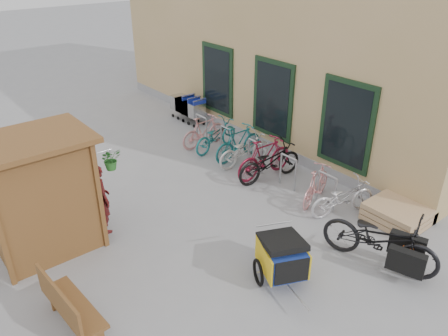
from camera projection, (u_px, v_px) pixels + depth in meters
ground at (251, 245)px, 8.91m from camera, size 80.00×80.00×0.00m
building at (310, 13)px, 14.05m from camera, size 6.07×13.00×7.00m
kiosk at (33, 182)px, 8.07m from camera, size 2.49×1.65×2.40m
bike_rack at (255, 153)px, 11.62m from camera, size 0.05×5.35×0.86m
pallet_stack at (396, 214)px, 9.52m from camera, size 1.00×1.20×0.40m
bench at (68, 306)px, 6.76m from camera, size 0.53×1.50×0.93m
shopping_carts at (188, 106)px, 14.86m from camera, size 0.53×1.47×0.95m
child_trailer at (282, 256)px, 7.78m from camera, size 1.06×1.60×0.94m
cargo_bike at (381, 240)px, 8.12m from camera, size 1.38×2.31×1.15m
person_kiosk at (101, 199)px, 9.02m from camera, size 0.38×0.57×1.54m
bike_0 at (343, 197)px, 9.76m from camera, size 1.70×1.02×0.84m
bike_1 at (316, 184)px, 10.23m from camera, size 1.54×0.87×0.89m
bike_2 at (270, 162)px, 11.17m from camera, size 1.96×0.89×0.99m
bike_3 at (265, 158)px, 11.30m from camera, size 1.80×0.57×1.07m
bike_4 at (245, 150)px, 11.95m from camera, size 1.73×0.70×0.89m
bike_5 at (239, 143)px, 12.23m from camera, size 1.69×0.52×1.01m
bike_6 at (216, 136)px, 12.82m from camera, size 1.78×0.89×0.90m
bike_7 at (204, 131)px, 13.05m from camera, size 1.58×0.47×0.95m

